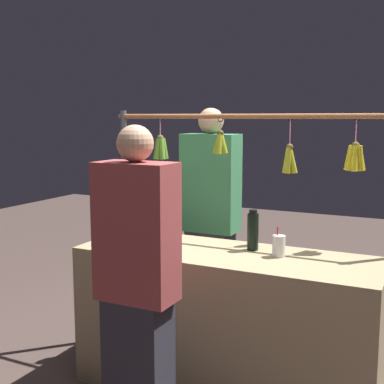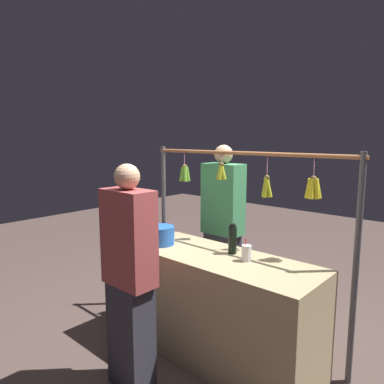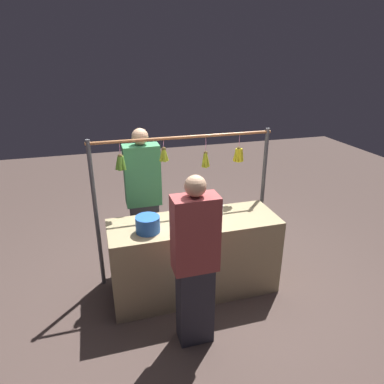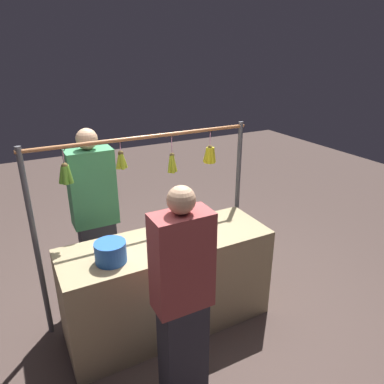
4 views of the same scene
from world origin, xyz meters
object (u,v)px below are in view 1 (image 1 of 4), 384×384
(blue_bucket, at_px, (146,234))
(drink_cup, at_px, (279,246))
(vendor_person, at_px, (210,226))
(customer_person, at_px, (137,293))
(water_bottle, at_px, (253,231))

(blue_bucket, relative_size, drink_cup, 1.37)
(vendor_person, bearing_deg, customer_person, 99.45)
(drink_cup, bearing_deg, water_bottle, -22.01)
(water_bottle, relative_size, vendor_person, 0.14)
(drink_cup, relative_size, customer_person, 0.11)
(water_bottle, bearing_deg, blue_bucket, 19.20)
(vendor_person, height_order, customer_person, vendor_person)
(water_bottle, bearing_deg, drink_cup, 157.99)
(blue_bucket, distance_m, drink_cup, 0.79)
(drink_cup, bearing_deg, blue_bucket, 9.96)
(vendor_person, bearing_deg, drink_cup, 137.84)
(blue_bucket, xyz_separation_m, drink_cup, (-0.78, -0.14, -0.02))
(customer_person, bearing_deg, blue_bucket, -62.41)
(blue_bucket, bearing_deg, water_bottle, -160.80)
(water_bottle, distance_m, drink_cup, 0.20)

